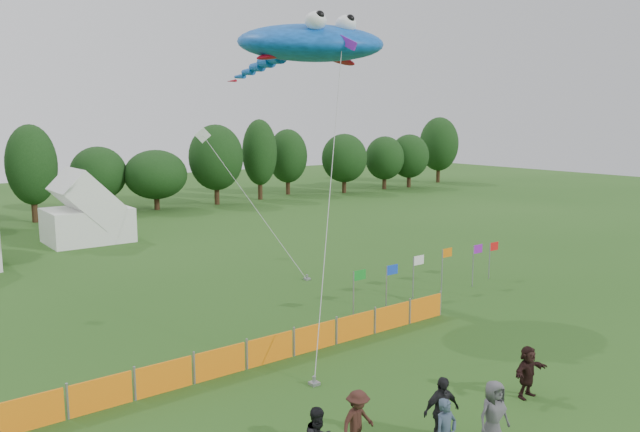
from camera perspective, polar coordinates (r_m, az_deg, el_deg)
ground at (r=19.51m, az=11.30°, el=-17.54°), size 160.00×160.00×0.00m
treeline at (r=58.41m, az=-22.58°, el=3.91°), size 104.57×8.78×8.36m
tent_right at (r=46.59m, az=-20.52°, el=0.17°), size 5.55×4.44×3.92m
barrier_fence at (r=22.76m, az=-4.60°, el=-12.05°), size 17.90×0.06×1.00m
flag_row at (r=31.14m, az=10.23°, el=-4.63°), size 10.73×0.56×2.19m
spectator_c at (r=17.07m, az=3.47°, el=-18.25°), size 1.16×0.75×1.70m
spectator_d at (r=17.62m, az=11.04°, el=-17.12°), size 1.18×0.66×1.91m
spectator_e at (r=17.72m, az=15.58°, el=-17.17°), size 1.03×0.77×1.89m
spectator_f at (r=21.03m, az=18.45°, el=-13.36°), size 1.54×0.51×1.66m
stingray_kite at (r=29.51m, az=-1.32°, el=15.40°), size 9.93×16.76×13.17m
small_kite_white at (r=38.81m, az=-7.96°, el=3.55°), size 1.13×11.20×8.07m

